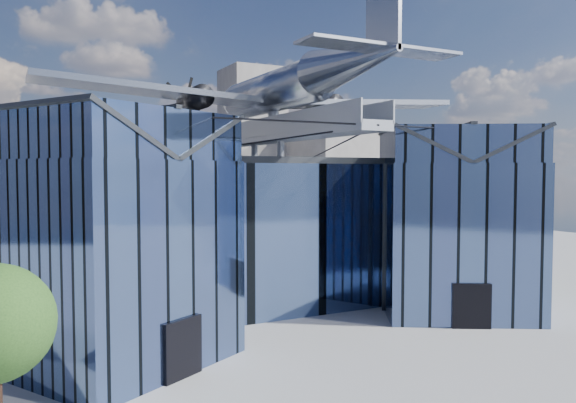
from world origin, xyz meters
name	(u,v)px	position (x,y,z in m)	size (l,w,h in m)	color
ground_plane	(304,328)	(0.00, 0.00, 0.00)	(120.00, 120.00, 0.00)	gray
museum	(262,224)	(0.00, 5.82, 5.54)	(32.88, 24.50, 17.60)	#445A8B
bg_towers	(137,165)	(1.45, 50.49, 10.01)	(77.00, 24.50, 26.00)	gray
tree_plaza_e	(518,244)	(19.35, 1.66, 3.51)	(4.27, 4.27, 5.19)	#392116
tree_side_e	(527,242)	(22.66, 3.62, 3.30)	(3.12, 3.12, 4.87)	#392116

